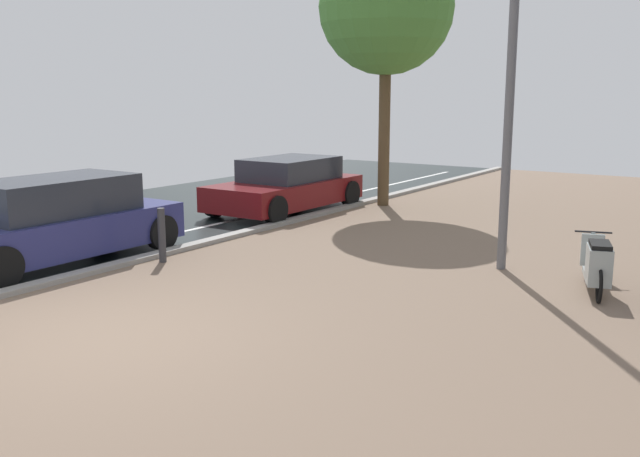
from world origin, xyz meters
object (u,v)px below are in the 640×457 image
(street_tree, at_px, (386,7))
(bollard_far, at_px, (162,235))
(scooter_far, at_px, (597,265))
(parked_car_near, at_px, (57,221))
(parked_car_far, at_px, (287,186))
(lamp_post, at_px, (513,29))

(street_tree, distance_m, bollard_far, 8.38)
(scooter_far, distance_m, parked_car_near, 8.33)
(parked_car_near, xyz_separation_m, street_tree, (1.62, 8.10, 4.04))
(scooter_far, distance_m, street_tree, 9.10)
(scooter_far, distance_m, parked_car_far, 8.24)
(lamp_post, bearing_deg, scooter_far, -20.53)
(parked_car_near, relative_size, street_tree, 0.64)
(bollard_far, bearing_deg, lamp_post, 29.19)
(parked_car_far, distance_m, street_tree, 4.81)
(scooter_far, height_order, bollard_far, bollard_far)
(parked_car_near, relative_size, parked_car_far, 1.01)
(parked_car_near, bearing_deg, street_tree, 78.72)
(scooter_far, xyz_separation_m, bollard_far, (-6.30, -2.08, 0.05))
(parked_car_far, xyz_separation_m, bollard_far, (1.32, -5.20, -0.15))
(parked_car_far, xyz_separation_m, street_tree, (1.46, 2.02, 4.11))
(scooter_far, bearing_deg, parked_car_near, -159.14)
(lamp_post, relative_size, bollard_far, 7.45)
(bollard_far, bearing_deg, scooter_far, 18.25)
(parked_car_far, distance_m, lamp_post, 7.26)
(parked_car_near, bearing_deg, lamp_post, 29.62)
(parked_car_far, height_order, lamp_post, lamp_post)
(lamp_post, xyz_separation_m, bollard_far, (-4.76, -2.66, -3.20))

